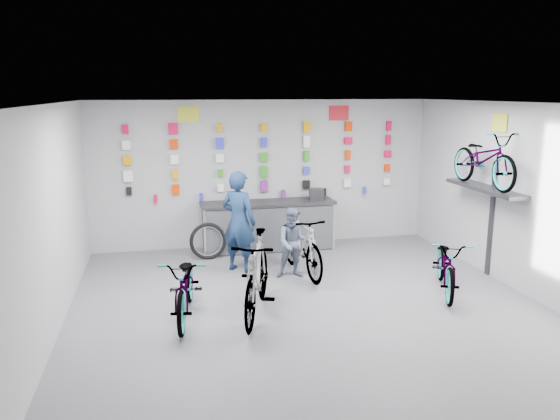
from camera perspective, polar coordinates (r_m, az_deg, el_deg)
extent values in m
plane|color=#4F4F54|center=(7.93, 3.83, -11.22)|extent=(8.00, 8.00, 0.00)
plane|color=white|center=(7.28, 4.17, 10.99)|extent=(8.00, 8.00, 0.00)
plane|color=#B5B5B8|center=(11.29, -1.73, 3.82)|extent=(7.00, 0.00, 7.00)
plane|color=#B5B5B8|center=(3.99, 20.82, -13.18)|extent=(7.00, 0.00, 7.00)
plane|color=#B5B5B8|center=(7.31, -23.37, -1.86)|extent=(0.00, 8.00, 8.00)
plane|color=#B5B5B8|center=(9.08, 25.70, 0.52)|extent=(0.00, 8.00, 8.00)
cube|color=black|center=(11.06, -1.26, -1.90)|extent=(2.60, 0.60, 0.90)
cube|color=silver|center=(10.77, -0.95, -2.13)|extent=(2.60, 0.02, 0.90)
cube|color=silver|center=(10.60, -7.86, -2.48)|extent=(0.04, 0.04, 0.96)
cube|color=silver|center=(11.09, 5.64, -1.76)|extent=(0.04, 0.04, 0.96)
cube|color=black|center=(10.95, -1.28, 0.74)|extent=(2.70, 0.66, 0.06)
cube|color=black|center=(11.09, -15.50, 1.92)|extent=(0.10, 0.06, 0.16)
cube|color=#EF3201|center=(11.08, -10.85, 2.13)|extent=(0.15, 0.06, 0.20)
cube|color=white|center=(11.13, -6.22, 2.33)|extent=(0.12, 0.06, 0.16)
cube|color=#801F89|center=(11.26, -1.66, 2.51)|extent=(0.14, 0.06, 0.23)
cube|color=black|center=(11.46, 2.77, 2.68)|extent=(0.14, 0.06, 0.18)
cube|color=white|center=(11.73, 7.02, 2.82)|extent=(0.15, 0.06, 0.17)
cube|color=white|center=(12.05, 11.07, 2.94)|extent=(0.13, 0.06, 0.14)
cube|color=white|center=(11.04, -15.59, 3.45)|extent=(0.18, 0.06, 0.22)
cube|color=#EC9C00|center=(11.03, -10.91, 3.67)|extent=(0.10, 0.06, 0.18)
cube|color=#2F961B|center=(11.09, -6.25, 3.86)|extent=(0.10, 0.06, 0.14)
cube|color=#2F961B|center=(11.22, -1.67, 4.03)|extent=(0.13, 0.06, 0.23)
cube|color=#2C34D3|center=(11.42, 2.79, 4.16)|extent=(0.13, 0.06, 0.15)
cube|color=#E10B3E|center=(11.68, 7.06, 4.27)|extent=(0.11, 0.06, 0.15)
cube|color=#EF3201|center=(12.01, 11.13, 4.35)|extent=(0.12, 0.06, 0.15)
cube|color=#EC9C00|center=(11.00, -15.68, 4.99)|extent=(0.16, 0.06, 0.17)
cube|color=white|center=(10.99, -10.98, 5.21)|extent=(0.16, 0.06, 0.19)
cube|color=white|center=(11.05, -6.29, 5.40)|extent=(0.16, 0.06, 0.16)
cube|color=#2F961B|center=(11.18, -1.68, 5.55)|extent=(0.15, 0.06, 0.19)
cube|color=#2F961B|center=(11.38, 2.80, 5.66)|extent=(0.11, 0.06, 0.21)
cube|color=#EF3201|center=(11.65, 7.10, 5.73)|extent=(0.11, 0.06, 0.19)
cube|color=#E10B3E|center=(11.97, 11.19, 5.77)|extent=(0.15, 0.06, 0.14)
cube|color=white|center=(10.97, -15.77, 6.54)|extent=(0.16, 0.06, 0.18)
cube|color=#EF3201|center=(10.96, -11.04, 6.77)|extent=(0.15, 0.06, 0.18)
cube|color=#2C34D3|center=(11.01, -6.32, 6.95)|extent=(0.15, 0.06, 0.22)
cube|color=#2C34D3|center=(11.15, -1.69, 7.08)|extent=(0.12, 0.06, 0.20)
cube|color=white|center=(11.35, 2.82, 7.16)|extent=(0.13, 0.06, 0.24)
cube|color=#E10B3E|center=(11.62, 7.14, 7.20)|extent=(0.17, 0.06, 0.14)
cube|color=#E10B3E|center=(11.95, 11.25, 7.20)|extent=(0.10, 0.06, 0.20)
cube|color=#E10B3E|center=(10.95, -15.86, 8.10)|extent=(0.12, 0.06, 0.18)
cube|color=#E10B3E|center=(10.93, -11.11, 8.33)|extent=(0.18, 0.06, 0.22)
cube|color=#EC9C00|center=(10.99, -6.36, 8.50)|extent=(0.10, 0.06, 0.16)
cube|color=#EC9C00|center=(11.12, -1.70, 8.62)|extent=(0.11, 0.06, 0.16)
cube|color=#EC9C00|center=(11.32, 2.83, 8.67)|extent=(0.14, 0.06, 0.22)
cube|color=#EF3201|center=(11.59, 7.18, 8.68)|extent=(0.14, 0.06, 0.20)
cube|color=#E10B3E|center=(11.92, 11.31, 8.63)|extent=(0.10, 0.06, 0.20)
cylinder|color=#E10B3E|center=(11.08, -12.88, 1.15)|extent=(0.07, 0.07, 0.16)
cylinder|color=#2C34D3|center=(11.11, -8.24, 1.36)|extent=(0.07, 0.07, 0.16)
cylinder|color=#801F89|center=(11.35, 0.35, 1.73)|extent=(0.07, 0.07, 0.16)
cylinder|color=black|center=(11.58, 4.70, 1.90)|extent=(0.07, 0.07, 0.16)
cylinder|color=#2C34D3|center=(11.88, 8.86, 2.05)|extent=(0.07, 0.07, 0.16)
cube|color=#333338|center=(9.91, 20.59, 2.15)|extent=(0.38, 1.90, 0.06)
cube|color=#333338|center=(10.11, 21.22, -0.90)|extent=(0.04, 0.10, 2.00)
cube|color=yellow|center=(10.98, -9.58, 9.82)|extent=(0.42, 0.02, 0.30)
cube|color=red|center=(11.56, 6.18, 10.03)|extent=(0.42, 0.02, 0.30)
cube|color=yellow|center=(9.89, 21.96, 8.45)|extent=(0.02, 0.40, 0.30)
imported|color=gray|center=(7.88, -9.78, -7.80)|extent=(0.88, 1.89, 0.96)
imported|color=gray|center=(7.82, -2.43, -6.84)|extent=(1.17, 2.07, 1.20)
imported|color=gray|center=(9.12, 17.02, -5.48)|extent=(1.23, 1.86, 0.92)
imported|color=gray|center=(9.56, 2.30, -3.58)|extent=(0.74, 1.88, 1.10)
imported|color=gray|center=(9.82, 20.57, 5.03)|extent=(0.63, 1.80, 0.95)
imported|color=#15294A|center=(9.68, -4.32, -1.20)|extent=(0.79, 0.76, 1.82)
imported|color=slate|center=(9.39, 1.43, -3.47)|extent=(0.65, 0.54, 1.22)
torus|color=black|center=(10.56, -7.54, -3.25)|extent=(0.72, 0.19, 0.71)
torus|color=silver|center=(10.56, -7.54, -3.25)|extent=(0.58, 0.12, 0.58)
cube|color=black|center=(11.16, 3.80, 1.67)|extent=(0.33, 0.35, 0.22)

